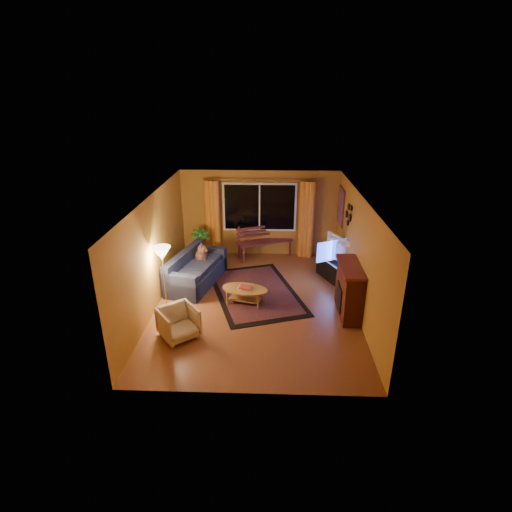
{
  "coord_description": "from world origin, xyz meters",
  "views": [
    {
      "loc": [
        0.32,
        -8.13,
        4.59
      ],
      "look_at": [
        0.0,
        0.3,
        1.05
      ],
      "focal_mm": 28.0,
      "sensor_mm": 36.0,
      "label": 1
    }
  ],
  "objects_px": {
    "coffee_table": "(245,296)",
    "bench": "(265,249)",
    "sofa": "(197,269)",
    "floor_lamp": "(164,278)",
    "armchair": "(178,321)",
    "tv_console": "(335,271)"
  },
  "relations": [
    {
      "from": "floor_lamp",
      "to": "tv_console",
      "type": "xyz_separation_m",
      "value": [
        4.0,
        1.59,
        -0.5
      ]
    },
    {
      "from": "bench",
      "to": "tv_console",
      "type": "bearing_deg",
      "value": -62.8
    },
    {
      "from": "sofa",
      "to": "armchair",
      "type": "height_order",
      "value": "sofa"
    },
    {
      "from": "coffee_table",
      "to": "bench",
      "type": "bearing_deg",
      "value": 81.69
    },
    {
      "from": "floor_lamp",
      "to": "coffee_table",
      "type": "relative_size",
      "value": 1.39
    },
    {
      "from": "bench",
      "to": "sofa",
      "type": "bearing_deg",
      "value": -157.12
    },
    {
      "from": "coffee_table",
      "to": "floor_lamp",
      "type": "bearing_deg",
      "value": -171.15
    },
    {
      "from": "armchair",
      "to": "tv_console",
      "type": "relative_size",
      "value": 0.6
    },
    {
      "from": "armchair",
      "to": "floor_lamp",
      "type": "xyz_separation_m",
      "value": [
        -0.53,
        1.12,
        0.39
      ]
    },
    {
      "from": "bench",
      "to": "tv_console",
      "type": "height_order",
      "value": "tv_console"
    },
    {
      "from": "bench",
      "to": "floor_lamp",
      "type": "bearing_deg",
      "value": -149.18
    },
    {
      "from": "armchair",
      "to": "floor_lamp",
      "type": "bearing_deg",
      "value": 77.41
    },
    {
      "from": "coffee_table",
      "to": "tv_console",
      "type": "height_order",
      "value": "tv_console"
    },
    {
      "from": "bench",
      "to": "coffee_table",
      "type": "bearing_deg",
      "value": -122.22
    },
    {
      "from": "sofa",
      "to": "coffee_table",
      "type": "height_order",
      "value": "sofa"
    },
    {
      "from": "sofa",
      "to": "armchair",
      "type": "relative_size",
      "value": 2.87
    },
    {
      "from": "sofa",
      "to": "tv_console",
      "type": "relative_size",
      "value": 1.71
    },
    {
      "from": "sofa",
      "to": "armchair",
      "type": "bearing_deg",
      "value": -74.09
    },
    {
      "from": "bench",
      "to": "sofa",
      "type": "distance_m",
      "value": 2.48
    },
    {
      "from": "sofa",
      "to": "armchair",
      "type": "xyz_separation_m",
      "value": [
        0.05,
        -2.38,
        -0.06
      ]
    },
    {
      "from": "bench",
      "to": "armchair",
      "type": "xyz_separation_m",
      "value": [
        -1.64,
        -4.18,
        0.11
      ]
    },
    {
      "from": "bench",
      "to": "tv_console",
      "type": "distance_m",
      "value": 2.35
    }
  ]
}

